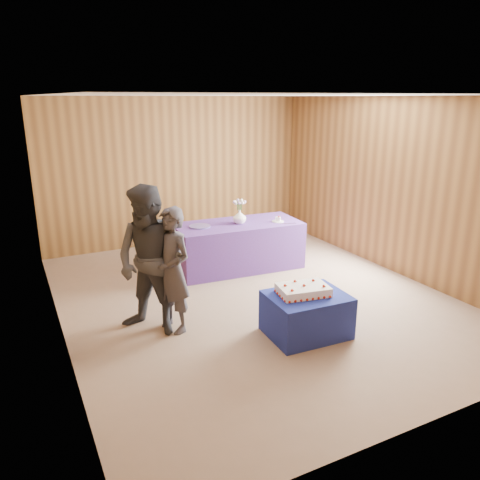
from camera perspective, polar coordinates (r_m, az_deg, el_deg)
ground at (r=6.59m, az=1.54°, el=-6.97°), size 6.00×6.00×0.00m
room_shell at (r=6.08m, az=1.68°, el=8.75°), size 5.04×6.04×2.72m
cake_table at (r=5.57m, az=8.09°, el=-8.98°), size 0.93×0.74×0.50m
serving_table at (r=7.57m, az=-0.25°, el=-0.69°), size 2.06×1.03×0.75m
sheet_cake at (r=5.46m, az=7.70°, el=-6.05°), size 0.65×0.50×0.14m
vase at (r=7.42m, az=-0.06°, el=2.85°), size 0.24×0.24×0.22m
flower_spray at (r=7.37m, az=-0.06°, el=4.70°), size 0.21×0.21×0.16m
platter at (r=7.27m, az=-4.93°, el=1.67°), size 0.34×0.34×0.02m
plate at (r=7.58m, az=4.64°, el=2.28°), size 0.25×0.25×0.01m
cake_slice at (r=7.57m, az=4.65°, el=2.58°), size 0.10×0.10×0.09m
knife at (r=7.48m, az=5.86°, el=2.01°), size 0.25×0.10×0.00m
guest_left at (r=5.49m, az=-8.22°, el=-3.69°), size 0.52×0.64×1.50m
guest_right at (r=5.44m, az=-10.85°, el=-2.57°), size 1.06×1.08×1.76m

